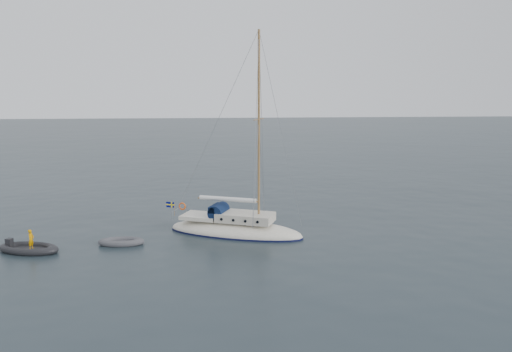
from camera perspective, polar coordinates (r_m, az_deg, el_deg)
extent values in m
plane|color=black|center=(33.24, 0.05, -6.76)|extent=(300.00, 300.00, 0.00)
ellipsoid|color=white|center=(33.48, -2.38, -6.37)|extent=(9.18, 2.86, 1.53)
cube|color=beige|center=(33.25, -1.16, -4.60)|extent=(3.67, 1.94, 0.56)
cube|color=white|center=(33.19, -6.62, -4.99)|extent=(2.45, 1.94, 0.25)
cylinder|color=#0C1A3A|center=(33.09, -4.43, -4.20)|extent=(0.98, 1.68, 0.98)
cube|color=#0C1A3A|center=(33.03, -4.78, -3.87)|extent=(0.46, 1.68, 0.41)
cylinder|color=olive|center=(32.40, 0.43, 5.49)|extent=(0.15, 0.15, 12.24)
cylinder|color=olive|center=(32.37, 0.43, 6.57)|extent=(0.05, 2.24, 0.05)
cylinder|color=olive|center=(32.92, -3.29, -2.81)|extent=(4.28, 0.10, 0.10)
cylinder|color=silver|center=(32.91, -3.29, -2.72)|extent=(3.98, 0.29, 0.29)
cylinder|color=gray|center=(33.15, -9.47, -4.29)|extent=(0.04, 2.24, 0.04)
torus|color=#FF5F19|center=(33.75, -9.49, -4.04)|extent=(0.55, 0.10, 0.55)
cylinder|color=olive|center=(33.20, -10.08, -4.47)|extent=(0.03, 0.03, 0.92)
cube|color=#050D66|center=(33.15, -10.62, -3.96)|extent=(0.61, 0.02, 0.39)
cube|color=yellow|center=(33.15, -10.62, -3.96)|extent=(0.63, 0.03, 0.09)
cube|color=yellow|center=(33.14, -10.43, -3.96)|extent=(0.09, 0.03, 0.41)
cylinder|color=black|center=(34.12, -3.52, -4.25)|extent=(0.18, 0.06, 0.18)
cylinder|color=black|center=(32.22, -3.37, -5.08)|extent=(0.18, 0.06, 0.18)
cylinder|color=black|center=(34.16, -2.15, -4.22)|extent=(0.18, 0.06, 0.18)
cylinder|color=black|center=(32.27, -1.92, -5.05)|extent=(0.18, 0.06, 0.18)
cylinder|color=black|center=(34.22, -0.78, -4.19)|extent=(0.18, 0.06, 0.18)
cylinder|color=black|center=(32.33, -0.47, -5.02)|extent=(0.18, 0.06, 0.18)
cylinder|color=black|center=(34.30, 0.58, -4.16)|extent=(0.18, 0.06, 0.18)
cylinder|color=black|center=(32.42, 0.97, -4.98)|extent=(0.18, 0.06, 0.18)
cube|color=#47474B|center=(32.29, -15.15, -7.37)|extent=(1.72, 0.71, 0.10)
cube|color=black|center=(32.76, -24.53, -7.65)|extent=(2.36, 0.98, 0.12)
cube|color=black|center=(33.11, -26.68, -7.08)|extent=(0.34, 0.34, 0.59)
imported|color=#DA8D00|center=(32.53, -24.27, -6.59)|extent=(0.32, 0.45, 1.19)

